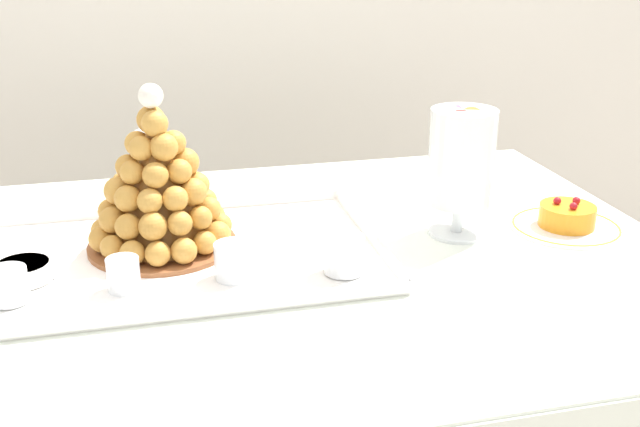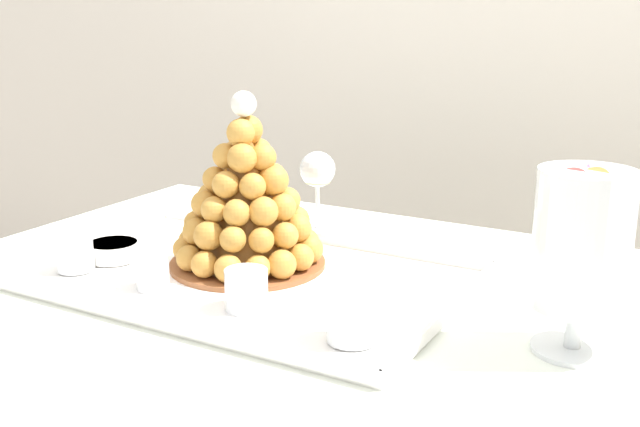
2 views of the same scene
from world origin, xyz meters
The scene contains 11 objects.
buffet_table centered at (0.00, 0.00, 0.67)m, with size 1.36×0.99×0.79m.
serving_tray centered at (-0.17, 0.02, 0.79)m, with size 0.67×0.43×0.02m.
croquembouche centered at (-0.19, 0.07, 0.90)m, with size 0.25×0.25×0.28m.
dessert_cup_left centered at (-0.41, -0.08, 0.82)m, with size 0.06×0.06×0.05m.
dessert_cup_mid_left centered at (-0.25, -0.08, 0.82)m, with size 0.05×0.05×0.05m.
dessert_cup_centre centered at (-0.09, -0.08, 0.82)m, with size 0.06×0.06×0.06m.
dessert_cup_mid_right centered at (0.08, -0.10, 0.82)m, with size 0.06×0.06×0.06m.
creme_brulee_ramekin centered at (-0.40, -0.01, 0.81)m, with size 0.09×0.09×0.03m.
macaron_goblet centered at (0.33, 0.02, 0.93)m, with size 0.11×0.11×0.24m.
fruit_tart_plate centered at (0.53, -0.01, 0.80)m, with size 0.20×0.20×0.06m.
wine_glass centered at (-0.20, 0.32, 0.90)m, with size 0.07×0.07×0.15m.
Camera 1 is at (-0.21, -1.14, 1.31)m, focal length 42.46 mm.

